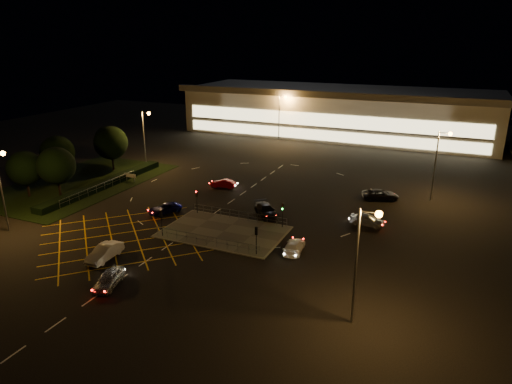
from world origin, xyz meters
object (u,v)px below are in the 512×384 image
at_px(car_east_grey, 380,195).
at_px(car_approach_white, 294,246).
at_px(car_left_blue, 165,208).
at_px(car_circ_red, 223,183).
at_px(signal_se, 256,235).
at_px(car_far_dkgrey, 266,210).
at_px(signal_ne, 283,210).
at_px(signal_sw, 161,218).
at_px(car_queue_white, 105,252).
at_px(car_right_silver, 367,220).
at_px(car_near_silver, 109,279).
at_px(signal_nw, 197,197).

height_order(car_east_grey, car_approach_white, car_east_grey).
relative_size(car_left_blue, car_circ_red, 1.16).
bearing_deg(car_left_blue, signal_se, 4.89).
height_order(car_far_dkgrey, car_approach_white, car_far_dkgrey).
height_order(signal_ne, car_circ_red, signal_ne).
relative_size(signal_sw, car_queue_white, 0.68).
bearing_deg(car_east_grey, car_approach_white, 144.38).
distance_m(car_far_dkgrey, car_right_silver, 12.87).
height_order(signal_se, car_near_silver, signal_se).
bearing_deg(signal_ne, signal_sw, -146.35).
xyz_separation_m(signal_sw, car_queue_white, (-2.26, -7.19, -1.60)).
xyz_separation_m(car_left_blue, car_right_silver, (25.46, 6.46, 0.13)).
bearing_deg(car_right_silver, car_approach_white, 158.75).
height_order(signal_ne, car_queue_white, signal_ne).
bearing_deg(signal_nw, car_far_dkgrey, 19.26).
xyz_separation_m(car_east_grey, car_approach_white, (-5.85, -20.96, -0.06)).
relative_size(signal_sw, signal_nw, 1.00).
distance_m(signal_nw, car_right_silver, 21.96).
distance_m(signal_se, car_east_grey, 25.18).
bearing_deg(signal_sw, car_circ_red, -84.19).
xyz_separation_m(signal_se, car_east_grey, (9.30, 23.34, -1.65)).
relative_size(signal_sw, car_right_silver, 0.72).
height_order(car_left_blue, car_right_silver, car_right_silver).
height_order(signal_sw, car_near_silver, signal_sw).
distance_m(signal_sw, signal_ne, 14.41).
xyz_separation_m(car_left_blue, car_circ_red, (2.18, 12.74, 0.01)).
height_order(signal_sw, car_right_silver, signal_sw).
bearing_deg(car_east_grey, signal_se, 138.27).
bearing_deg(car_queue_white, signal_se, 23.50).
relative_size(car_far_dkgrey, car_circ_red, 1.34).
xyz_separation_m(car_circ_red, car_east_grey, (23.26, 4.06, 0.09)).
relative_size(car_queue_white, car_approach_white, 1.03).
height_order(signal_se, car_approach_white, signal_se).
height_order(car_left_blue, car_far_dkgrey, car_far_dkgrey).
bearing_deg(car_east_grey, signal_sw, 117.61).
distance_m(car_near_silver, car_right_silver, 31.18).
bearing_deg(car_queue_white, car_east_grey, 49.08).
distance_m(signal_se, car_left_blue, 17.50).
xyz_separation_m(car_circ_red, car_approach_white, (17.41, -16.90, 0.03)).
distance_m(signal_ne, car_queue_white, 20.89).
relative_size(signal_nw, car_approach_white, 0.70).
distance_m(car_circ_red, car_east_grey, 23.61).
relative_size(car_queue_white, car_east_grey, 0.90).
bearing_deg(signal_nw, car_queue_white, -98.48).
xyz_separation_m(signal_nw, car_left_blue, (-4.14, -1.44, -1.75)).
xyz_separation_m(car_right_silver, car_east_grey, (-0.02, 10.34, -0.03)).
height_order(signal_nw, car_queue_white, signal_nw).
bearing_deg(signal_nw, car_left_blue, -160.77).
bearing_deg(signal_se, car_approach_white, -145.31).
height_order(signal_ne, car_east_grey, signal_ne).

